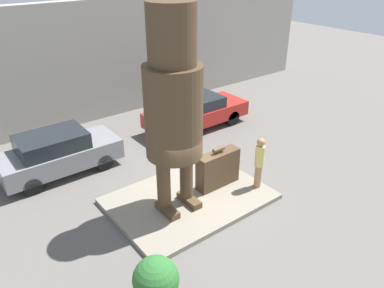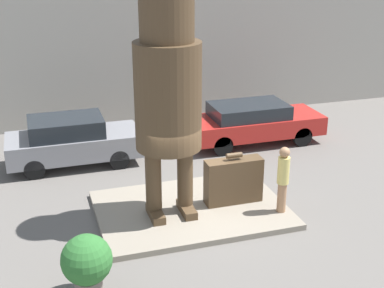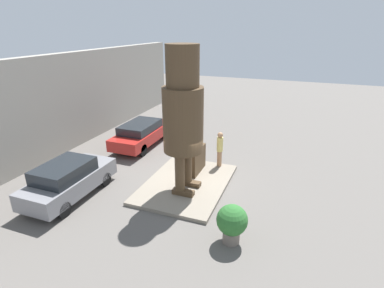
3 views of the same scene
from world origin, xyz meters
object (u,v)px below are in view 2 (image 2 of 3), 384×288
at_px(statue_figure, 168,81).
at_px(planter_pot, 87,263).
at_px(parked_car_red, 253,122).
at_px(giant_suitcase, 233,181).
at_px(tourist, 283,177).
at_px(parked_car_grey, 72,140).

height_order(statue_figure, planter_pot, statue_figure).
bearing_deg(parked_car_red, giant_suitcase, -119.44).
xyz_separation_m(giant_suitcase, tourist, (0.99, -0.88, 0.36)).
relative_size(tourist, planter_pot, 1.29).
distance_m(statue_figure, parked_car_red, 6.69).
xyz_separation_m(statue_figure, parked_car_grey, (-2.01, 4.29, -2.81)).
bearing_deg(planter_pot, parked_car_grey, 86.81).
distance_m(tourist, planter_pot, 5.50).
bearing_deg(parked_car_red, tourist, -105.46).
bearing_deg(giant_suitcase, planter_pot, -146.54).
xyz_separation_m(statue_figure, planter_pot, (-2.40, -2.66, -2.83)).
height_order(parked_car_grey, parked_car_red, parked_car_grey).
xyz_separation_m(tourist, parked_car_red, (1.42, 5.15, -0.34)).
bearing_deg(parked_car_red, statue_figure, -133.75).
height_order(giant_suitcase, tourist, tourist).
distance_m(giant_suitcase, tourist, 1.37).
relative_size(statue_figure, parked_car_red, 1.26).
xyz_separation_m(giant_suitcase, planter_pot, (-4.17, -2.76, 0.03)).
distance_m(giant_suitcase, planter_pot, 5.00).
relative_size(statue_figure, parked_car_grey, 1.44).
relative_size(statue_figure, tourist, 3.35).
height_order(statue_figure, tourist, statue_figure).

